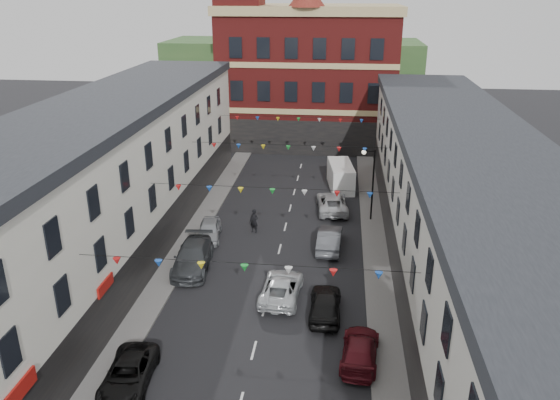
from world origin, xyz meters
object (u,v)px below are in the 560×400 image
at_px(car_right_f, 332,203).
at_px(white_van, 341,176).
at_px(car_left_e, 209,230).
at_px(moving_car, 281,287).
at_px(car_right_e, 330,239).
at_px(car_left_c, 128,374).
at_px(car_right_d, 325,304).
at_px(car_right_c, 360,349).
at_px(car_left_d, 193,257).
at_px(street_lamp, 370,175).
at_px(pedestrian, 254,221).

bearing_deg(car_right_f, white_van, -101.80).
distance_m(car_left_e, moving_car, 10.05).
bearing_deg(car_right_e, car_right_f, -87.49).
bearing_deg(car_right_f, car_left_c, 62.97).
distance_m(car_right_e, car_right_f, 7.31).
relative_size(car_right_e, moving_car, 0.96).
bearing_deg(white_van, car_right_d, -99.62).
height_order(car_right_c, car_right_e, car_right_e).
bearing_deg(car_left_d, street_lamp, 33.42).
height_order(car_left_d, car_right_c, car_left_d).
bearing_deg(car_right_d, car_right_f, -90.02).
bearing_deg(moving_car, car_left_e, -47.85).
distance_m(street_lamp, car_left_e, 13.35).
bearing_deg(car_right_e, white_van, -90.29).
xyz_separation_m(moving_car, pedestrian, (-3.15, 9.25, 0.27)).
xyz_separation_m(car_right_e, car_right_f, (0.00, 7.31, -0.04)).
bearing_deg(street_lamp, moving_car, -114.38).
bearing_deg(car_right_c, car_right_e, -76.08).
height_order(car_right_c, car_right_f, car_right_f).
xyz_separation_m(car_right_d, car_right_e, (-0.00, 8.72, 0.02)).
xyz_separation_m(car_right_f, pedestrian, (-5.89, -5.11, 0.21)).
bearing_deg(car_right_c, car_left_c, 21.31).
relative_size(street_lamp, moving_car, 1.22).
xyz_separation_m(street_lamp, moving_car, (-5.69, -12.56, -3.22)).
height_order(car_right_e, moving_car, car_right_e).
bearing_deg(moving_car, car_right_c, 132.40).
distance_m(car_left_e, car_right_e, 9.13).
distance_m(car_left_d, car_right_e, 9.95).
height_order(car_left_c, car_left_d, car_left_d).
height_order(car_left_e, car_right_e, car_right_e).
bearing_deg(car_left_d, car_right_d, -32.21).
distance_m(street_lamp, moving_car, 14.16).
distance_m(car_right_c, car_right_f, 20.08).
distance_m(car_left_c, white_van, 30.62).
xyz_separation_m(car_right_f, moving_car, (-2.74, -14.36, -0.05)).
xyz_separation_m(car_left_e, white_van, (9.75, 12.49, 0.47)).
bearing_deg(car_left_d, white_van, 55.60).
bearing_deg(white_van, car_right_f, -104.19).
distance_m(car_right_f, moving_car, 14.62).
height_order(car_left_e, car_right_c, car_left_e).
bearing_deg(car_left_d, moving_car, -30.37).
relative_size(car_right_d, car_right_f, 0.84).
distance_m(car_right_c, moving_car, 7.29).
relative_size(moving_car, pedestrian, 2.59).
bearing_deg(street_lamp, car_left_e, -158.36).
bearing_deg(car_right_d, car_left_e, -46.09).
bearing_deg(street_lamp, car_right_e, -118.18).
height_order(street_lamp, moving_car, street_lamp).
height_order(car_right_e, white_van, white_van).
relative_size(car_left_e, moving_car, 0.84).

